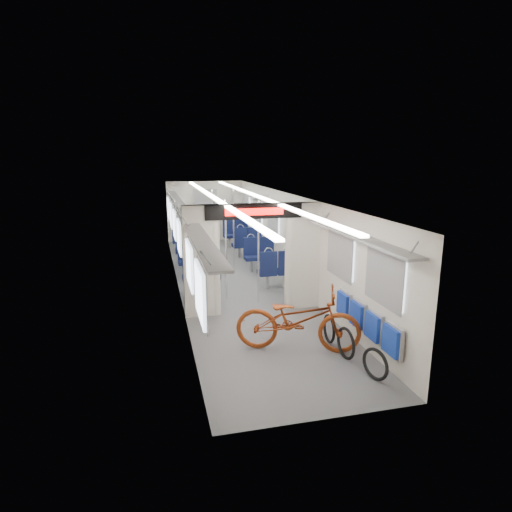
{
  "coord_description": "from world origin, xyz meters",
  "views": [
    {
      "loc": [
        -2.0,
        -10.44,
        3.25
      ],
      "look_at": [
        0.08,
        -1.9,
        1.18
      ],
      "focal_mm": 30.0,
      "sensor_mm": 36.0,
      "label": 1
    }
  ],
  "objects_px": {
    "stanchion_far_left": "(213,230)",
    "seat_bay_far_left": "(188,242)",
    "flip_bench": "(366,320)",
    "seat_bay_near_right": "(267,260)",
    "seat_bay_far_right": "(241,236)",
    "stanchion_near_right": "(258,253)",
    "bicycle": "(298,320)",
    "bike_hoop_b": "(346,345)",
    "seat_bay_near_left": "(198,264)",
    "stanchion_far_right": "(234,229)",
    "bike_hoop_a": "(375,366)",
    "bike_hoop_c": "(329,330)",
    "stanchion_near_left": "(226,251)"
  },
  "relations": [
    {
      "from": "seat_bay_near_right",
      "to": "seat_bay_far_right",
      "type": "bearing_deg",
      "value": 90.0
    },
    {
      "from": "stanchion_far_left",
      "to": "seat_bay_far_left",
      "type": "bearing_deg",
      "value": 112.35
    },
    {
      "from": "flip_bench",
      "to": "bike_hoop_a",
      "type": "xyz_separation_m",
      "value": [
        -0.27,
        -0.85,
        -0.36
      ]
    },
    {
      "from": "bike_hoop_a",
      "to": "stanchion_near_left",
      "type": "relative_size",
      "value": 0.22
    },
    {
      "from": "seat_bay_near_right",
      "to": "stanchion_far_right",
      "type": "xyz_separation_m",
      "value": [
        -0.63,
        1.47,
        0.62
      ]
    },
    {
      "from": "stanchion_far_right",
      "to": "bike_hoop_a",
      "type": "bearing_deg",
      "value": -83.64
    },
    {
      "from": "stanchion_far_left",
      "to": "stanchion_far_right",
      "type": "distance_m",
      "value": 0.6
    },
    {
      "from": "stanchion_far_right",
      "to": "seat_bay_near_left",
      "type": "bearing_deg",
      "value": -129.35
    },
    {
      "from": "flip_bench",
      "to": "bike_hoop_c",
      "type": "bearing_deg",
      "value": 128.52
    },
    {
      "from": "flip_bench",
      "to": "stanchion_near_right",
      "type": "height_order",
      "value": "stanchion_near_right"
    },
    {
      "from": "bicycle",
      "to": "bike_hoop_b",
      "type": "xyz_separation_m",
      "value": [
        0.66,
        -0.49,
        -0.31
      ]
    },
    {
      "from": "bike_hoop_b",
      "to": "seat_bay_near_left",
      "type": "xyz_separation_m",
      "value": [
        -1.89,
        4.78,
        0.29
      ]
    },
    {
      "from": "bike_hoop_b",
      "to": "seat_bay_near_right",
      "type": "distance_m",
      "value": 4.82
    },
    {
      "from": "seat_bay_far_right",
      "to": "stanchion_near_left",
      "type": "xyz_separation_m",
      "value": [
        -1.35,
        -4.86,
        0.6
      ]
    },
    {
      "from": "stanchion_near_left",
      "to": "stanchion_far_right",
      "type": "relative_size",
      "value": 1.0
    },
    {
      "from": "seat_bay_far_left",
      "to": "flip_bench",
      "type": "bearing_deg",
      "value": -73.37
    },
    {
      "from": "seat_bay_near_left",
      "to": "seat_bay_far_right",
      "type": "xyz_separation_m",
      "value": [
        1.87,
        3.5,
        0.02
      ]
    },
    {
      "from": "seat_bay_far_right",
      "to": "stanchion_near_right",
      "type": "xyz_separation_m",
      "value": [
        -0.69,
        -5.24,
        0.6
      ]
    },
    {
      "from": "seat_bay_near_left",
      "to": "stanchion_near_right",
      "type": "distance_m",
      "value": 2.19
    },
    {
      "from": "seat_bay_near_left",
      "to": "stanchion_far_left",
      "type": "bearing_deg",
      "value": 66.83
    },
    {
      "from": "stanchion_near_right",
      "to": "bicycle",
      "type": "bearing_deg",
      "value": -88.85
    },
    {
      "from": "seat_bay_far_right",
      "to": "stanchion_far_left",
      "type": "height_order",
      "value": "stanchion_far_left"
    },
    {
      "from": "seat_bay_far_left",
      "to": "stanchion_near_left",
      "type": "height_order",
      "value": "stanchion_near_left"
    },
    {
      "from": "flip_bench",
      "to": "seat_bay_near_right",
      "type": "relative_size",
      "value": 1.04
    },
    {
      "from": "seat_bay_near_left",
      "to": "seat_bay_far_left",
      "type": "relative_size",
      "value": 1.01
    },
    {
      "from": "stanchion_near_right",
      "to": "stanchion_far_left",
      "type": "height_order",
      "value": "same"
    },
    {
      "from": "bike_hoop_a",
      "to": "stanchion_near_left",
      "type": "height_order",
      "value": "stanchion_near_left"
    },
    {
      "from": "bike_hoop_a",
      "to": "bike_hoop_c",
      "type": "distance_m",
      "value": 1.38
    },
    {
      "from": "bike_hoop_c",
      "to": "stanchion_near_left",
      "type": "bearing_deg",
      "value": 116.09
    },
    {
      "from": "stanchion_near_left",
      "to": "stanchion_near_right",
      "type": "xyz_separation_m",
      "value": [
        0.66,
        -0.38,
        0.0
      ]
    },
    {
      "from": "flip_bench",
      "to": "stanchion_far_left",
      "type": "height_order",
      "value": "stanchion_far_left"
    },
    {
      "from": "bike_hoop_a",
      "to": "bike_hoop_b",
      "type": "bearing_deg",
      "value": 100.07
    },
    {
      "from": "bike_hoop_c",
      "to": "seat_bay_far_left",
      "type": "height_order",
      "value": "seat_bay_far_left"
    },
    {
      "from": "seat_bay_far_left",
      "to": "seat_bay_far_right",
      "type": "bearing_deg",
      "value": 14.7
    },
    {
      "from": "seat_bay_far_right",
      "to": "stanchion_far_right",
      "type": "relative_size",
      "value": 0.93
    },
    {
      "from": "seat_bay_far_right",
      "to": "stanchion_far_left",
      "type": "bearing_deg",
      "value": -121.44
    },
    {
      "from": "stanchion_far_left",
      "to": "bicycle",
      "type": "bearing_deg",
      "value": -84.1
    },
    {
      "from": "bicycle",
      "to": "stanchion_far_left",
      "type": "distance_m",
      "value": 5.83
    },
    {
      "from": "flip_bench",
      "to": "stanchion_far_left",
      "type": "distance_m",
      "value": 6.37
    },
    {
      "from": "bike_hoop_a",
      "to": "stanchion_far_left",
      "type": "relative_size",
      "value": 0.22
    },
    {
      "from": "bike_hoop_a",
      "to": "stanchion_near_right",
      "type": "xyz_separation_m",
      "value": [
        -0.84,
        3.76,
        0.93
      ]
    },
    {
      "from": "bicycle",
      "to": "seat_bay_far_right",
      "type": "relative_size",
      "value": 0.99
    },
    {
      "from": "bicycle",
      "to": "bike_hoop_a",
      "type": "distance_m",
      "value": 1.48
    },
    {
      "from": "bike_hoop_a",
      "to": "stanchion_far_left",
      "type": "bearing_deg",
      "value": 101.23
    },
    {
      "from": "seat_bay_far_right",
      "to": "stanchion_near_right",
      "type": "bearing_deg",
      "value": -97.55
    },
    {
      "from": "bike_hoop_a",
      "to": "seat_bay_near_left",
      "type": "bearing_deg",
      "value": 110.12
    },
    {
      "from": "bike_hoop_c",
      "to": "stanchion_far_right",
      "type": "distance_m",
      "value": 5.74
    },
    {
      "from": "bike_hoop_b",
      "to": "stanchion_far_left",
      "type": "relative_size",
      "value": 0.23
    },
    {
      "from": "bicycle",
      "to": "bike_hoop_b",
      "type": "bearing_deg",
      "value": -105.27
    },
    {
      "from": "bike_hoop_b",
      "to": "seat_bay_far_right",
      "type": "xyz_separation_m",
      "value": [
        -0.02,
        8.28,
        0.31
      ]
    }
  ]
}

